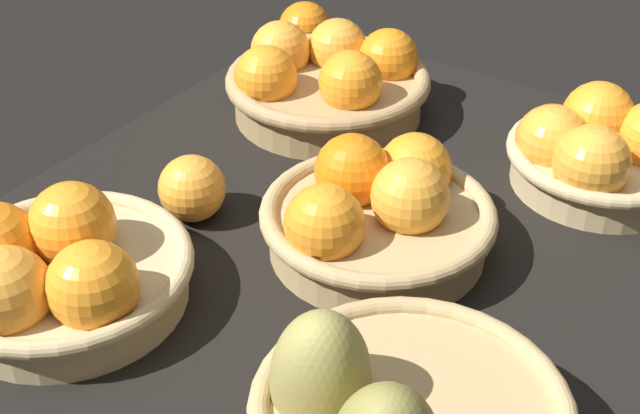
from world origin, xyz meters
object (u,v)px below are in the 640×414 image
at_px(basket_near_right, 56,271).
at_px(basket_far_left, 600,152).
at_px(loose_orange_front_gap, 305,28).
at_px(basket_center, 377,212).
at_px(loose_orange_back_gap, 192,188).
at_px(basket_near_left, 327,81).

xyz_separation_m(basket_near_right, basket_far_left, (-0.47, 0.34, 0.00)).
xyz_separation_m(basket_near_right, loose_orange_front_gap, (-0.58, -0.13, -0.00)).
bearing_deg(basket_center, basket_far_left, 148.30).
height_order(basket_near_right, basket_center, basket_near_right).
relative_size(basket_center, loose_orange_front_gap, 3.10).
distance_m(basket_center, loose_orange_back_gap, 0.20).
bearing_deg(basket_near_left, loose_orange_back_gap, 2.37).
distance_m(basket_near_left, basket_center, 0.29).
xyz_separation_m(basket_near_right, loose_orange_back_gap, (-0.18, 0.01, -0.01)).
distance_m(basket_center, loose_orange_front_gap, 0.46).
distance_m(basket_far_left, loose_orange_back_gap, 0.44).
height_order(basket_near_right, basket_far_left, basket_near_right).
height_order(basket_far_left, loose_orange_front_gap, basket_far_left).
bearing_deg(basket_near_left, loose_orange_front_gap, -136.59).
relative_size(basket_near_left, basket_center, 1.09).
bearing_deg(basket_near_left, basket_near_right, 0.60).
relative_size(basket_near_right, basket_far_left, 1.13).
xyz_separation_m(basket_near_left, basket_center, (0.21, 0.20, -0.00)).
relative_size(basket_near_left, basket_far_left, 1.22).
distance_m(basket_near_right, basket_far_left, 0.58).
height_order(basket_near_left, loose_orange_back_gap, basket_near_left).
relative_size(basket_far_left, loose_orange_back_gap, 2.97).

